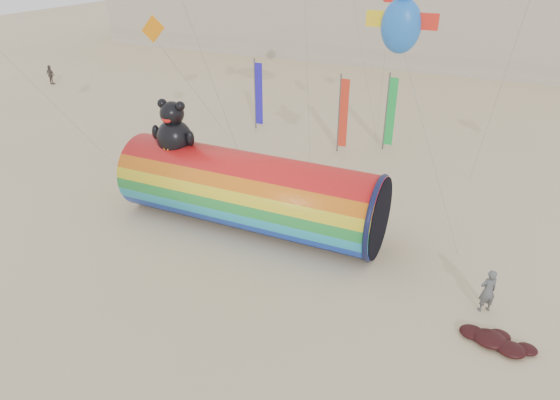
% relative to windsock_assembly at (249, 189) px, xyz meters
% --- Properties ---
extents(ground, '(160.00, 160.00, 0.00)m').
position_rel_windsock_assembly_xyz_m(ground, '(1.68, -2.61, -1.98)').
color(ground, '#CCB58C').
rests_on(ground, ground).
extents(windsock_assembly, '(12.96, 3.95, 5.97)m').
position_rel_windsock_assembly_xyz_m(windsock_assembly, '(0.00, 0.00, 0.00)').
color(windsock_assembly, red).
rests_on(windsock_assembly, ground).
extents(kite_handler, '(0.81, 0.74, 1.85)m').
position_rel_windsock_assembly_xyz_m(kite_handler, '(11.20, -1.98, -1.06)').
color(kite_handler, '#4F5356').
rests_on(kite_handler, ground).
extents(fabric_bundle, '(2.62, 1.35, 0.41)m').
position_rel_windsock_assembly_xyz_m(fabric_bundle, '(11.74, -3.75, -1.81)').
color(fabric_bundle, '#3E0B0B').
rests_on(fabric_bundle, ground).
extents(festival_banners, '(10.40, 1.87, 5.20)m').
position_rel_windsock_assembly_xyz_m(festival_banners, '(-0.43, 12.25, 0.66)').
color(festival_banners, '#59595E').
rests_on(festival_banners, ground).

